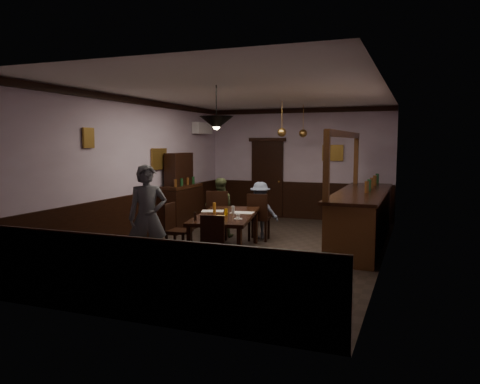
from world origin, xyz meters
The scene contains 31 objects.
room centered at (0.00, 0.00, 1.50)m, with size 5.01×8.01×3.01m.
dining_table centered at (-0.26, -0.54, 0.69)m, with size 1.43×2.36×0.75m.
chair_far_left centered at (-0.95, 0.61, 0.58)m, with size 0.59×0.59×1.05m.
chair_far_right centered at (-0.09, 0.80, 0.55)m, with size 0.49×0.49×1.01m.
chair_near centered at (0.01, -1.83, 0.50)m, with size 0.44×0.44×0.91m.
chair_side centered at (-1.13, -0.91, 0.52)m, with size 0.43×0.43×0.96m.
person_standing centered at (-1.04, -1.97, 0.86)m, with size 0.63×0.41×1.71m, color #575B63.
person_seated_left centered at (-1.02, 0.89, 0.65)m, with size 0.63×0.49×1.30m, color #495331.
person_seated_right centered at (-0.14, 1.07, 0.61)m, with size 0.79×0.46×1.23m, color slate.
newspaper_left centered at (-0.65, -0.29, 0.75)m, with size 0.42×0.30×0.01m, color silver.
newspaper_right centered at (-0.04, -0.28, 0.75)m, with size 0.42×0.30×0.01m, color silver.
napkin centered at (-0.28, -0.78, 0.75)m, with size 0.15×0.15×0.00m, color #E0BA52.
saucer centered at (0.16, -1.00, 0.76)m, with size 0.15×0.15×0.01m, color white.
coffee_cup centered at (0.16, -1.00, 0.80)m, with size 0.08×0.08×0.07m, color white.
pastry_plate centered at (-0.19, -1.08, 0.76)m, with size 0.22×0.22×0.01m, color white.
pastry_ring_a centered at (-0.23, -1.09, 0.79)m, with size 0.13×0.13×0.04m, color #C68C47.
pastry_ring_b centered at (-0.16, -1.09, 0.79)m, with size 0.13×0.13×0.04m, color #C68C47.
soda_can centered at (-0.22, -0.64, 0.81)m, with size 0.07×0.07×0.12m, color #F0AC14.
beer_glass centered at (-0.51, -0.52, 0.85)m, with size 0.06×0.06×0.20m, color #BF721E.
water_glass centered at (-0.15, -0.48, 0.82)m, with size 0.06×0.06×0.15m, color silver.
pepper_mill centered at (-0.49, -1.35, 0.82)m, with size 0.04×0.04×0.14m, color black.
sideboard centered at (-2.21, 1.34, 0.73)m, with size 0.49×1.38×1.83m.
bar_counter centered at (1.99, 1.20, 0.58)m, with size 0.95×4.08×2.29m.
door_back centered at (-0.90, 3.95, 1.05)m, with size 0.90×0.06×2.10m, color black.
ac_unit centered at (-2.38, 2.90, 2.45)m, with size 0.20×0.85×0.30m.
picture_left_small centered at (-2.46, -1.60, 2.15)m, with size 0.04×0.28×0.36m.
picture_left_large centered at (-2.46, 0.80, 1.70)m, with size 0.04×0.62×0.48m.
picture_back centered at (0.90, 3.96, 1.80)m, with size 0.55×0.04×0.42m.
pendant_iron centered at (-0.10, -1.32, 2.39)m, with size 0.56×0.56×0.72m.
pendant_brass_mid centered at (0.10, 1.88, 2.30)m, with size 0.20×0.20×0.81m.
pendant_brass_far centered at (0.30, 3.10, 2.30)m, with size 0.20×0.20×0.81m.
Camera 1 is at (3.05, -8.42, 2.06)m, focal length 35.00 mm.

